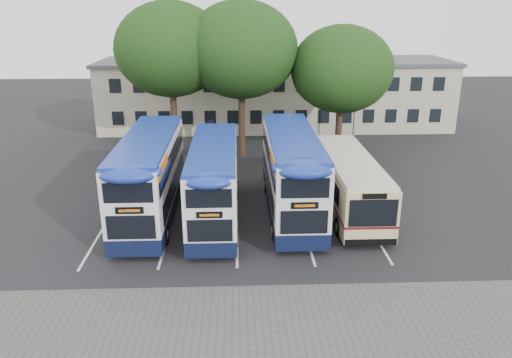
{
  "coord_description": "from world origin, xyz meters",
  "views": [
    {
      "loc": [
        -3.68,
        -20.08,
        11.1
      ],
      "look_at": [
        -2.69,
        5.0,
        2.26
      ],
      "focal_mm": 35.0,
      "sensor_mm": 36.0,
      "label": 1
    }
  ],
  "objects_px": {
    "tree_right": "(342,69)",
    "bus_dd_right": "(292,170)",
    "lamp_post": "(357,83)",
    "bus_single": "(349,180)",
    "tree_mid": "(241,50)",
    "bus_dd_left": "(150,173)",
    "tree_left": "(171,49)",
    "bus_dd_mid": "(214,179)"
  },
  "relations": [
    {
      "from": "tree_right",
      "to": "bus_dd_right",
      "type": "distance_m",
      "value": 12.48
    },
    {
      "from": "lamp_post",
      "to": "bus_single",
      "type": "relative_size",
      "value": 0.88
    },
    {
      "from": "tree_mid",
      "to": "bus_single",
      "type": "distance_m",
      "value": 13.89
    },
    {
      "from": "bus_dd_left",
      "to": "tree_left",
      "type": "bearing_deg",
      "value": 90.23
    },
    {
      "from": "tree_right",
      "to": "bus_dd_left",
      "type": "distance_m",
      "value": 17.14
    },
    {
      "from": "bus_dd_right",
      "to": "bus_single",
      "type": "xyz_separation_m",
      "value": [
        3.28,
        0.34,
        -0.74
      ]
    },
    {
      "from": "bus_dd_left",
      "to": "bus_dd_mid",
      "type": "height_order",
      "value": "bus_dd_left"
    },
    {
      "from": "tree_left",
      "to": "bus_dd_mid",
      "type": "distance_m",
      "value": 14.28
    },
    {
      "from": "lamp_post",
      "to": "bus_dd_mid",
      "type": "xyz_separation_m",
      "value": [
        -10.92,
        -14.99,
        -2.78
      ]
    },
    {
      "from": "lamp_post",
      "to": "bus_dd_mid",
      "type": "relative_size",
      "value": 0.9
    },
    {
      "from": "tree_left",
      "to": "bus_dd_right",
      "type": "bearing_deg",
      "value": -56.68
    },
    {
      "from": "tree_left",
      "to": "tree_mid",
      "type": "relative_size",
      "value": 1.0
    },
    {
      "from": "lamp_post",
      "to": "tree_right",
      "type": "distance_m",
      "value": 4.17
    },
    {
      "from": "bus_dd_mid",
      "to": "bus_single",
      "type": "bearing_deg",
      "value": 8.91
    },
    {
      "from": "bus_single",
      "to": "tree_right",
      "type": "bearing_deg",
      "value": 82.04
    },
    {
      "from": "bus_single",
      "to": "bus_dd_mid",
      "type": "bearing_deg",
      "value": -171.09
    },
    {
      "from": "tree_mid",
      "to": "bus_dd_mid",
      "type": "xyz_separation_m",
      "value": [
        -1.63,
        -12.13,
        -5.63
      ]
    },
    {
      "from": "tree_left",
      "to": "tree_right",
      "type": "relative_size",
      "value": 1.17
    },
    {
      "from": "tree_left",
      "to": "tree_right",
      "type": "height_order",
      "value": "tree_left"
    },
    {
      "from": "lamp_post",
      "to": "bus_single",
      "type": "xyz_separation_m",
      "value": [
        -3.42,
        -13.81,
        -3.34
      ]
    },
    {
      "from": "tree_left",
      "to": "bus_single",
      "type": "bearing_deg",
      "value": -46.08
    },
    {
      "from": "tree_left",
      "to": "bus_dd_mid",
      "type": "relative_size",
      "value": 1.14
    },
    {
      "from": "tree_right",
      "to": "bus_single",
      "type": "bearing_deg",
      "value": -97.96
    },
    {
      "from": "tree_right",
      "to": "bus_dd_mid",
      "type": "relative_size",
      "value": 0.97
    },
    {
      "from": "lamp_post",
      "to": "tree_right",
      "type": "relative_size",
      "value": 0.93
    },
    {
      "from": "bus_dd_left",
      "to": "bus_single",
      "type": "distance_m",
      "value": 11.02
    },
    {
      "from": "bus_dd_left",
      "to": "bus_single",
      "type": "height_order",
      "value": "bus_dd_left"
    },
    {
      "from": "bus_dd_right",
      "to": "tree_left",
      "type": "bearing_deg",
      "value": 123.32
    },
    {
      "from": "bus_single",
      "to": "bus_dd_right",
      "type": "bearing_deg",
      "value": -174.11
    },
    {
      "from": "bus_dd_left",
      "to": "bus_single",
      "type": "xyz_separation_m",
      "value": [
        10.98,
        0.6,
        -0.73
      ]
    },
    {
      "from": "bus_dd_right",
      "to": "bus_single",
      "type": "bearing_deg",
      "value": 5.89
    },
    {
      "from": "bus_dd_mid",
      "to": "tree_mid",
      "type": "bearing_deg",
      "value": 82.34
    },
    {
      "from": "tree_left",
      "to": "bus_dd_right",
      "type": "xyz_separation_m",
      "value": [
        7.75,
        -11.79,
        -5.46
      ]
    },
    {
      "from": "bus_dd_left",
      "to": "bus_dd_right",
      "type": "height_order",
      "value": "bus_dd_right"
    },
    {
      "from": "tree_mid",
      "to": "bus_dd_right",
      "type": "relative_size",
      "value": 1.06
    },
    {
      "from": "bus_single",
      "to": "bus_dd_left",
      "type": "bearing_deg",
      "value": -176.9
    },
    {
      "from": "lamp_post",
      "to": "tree_right",
      "type": "xyz_separation_m",
      "value": [
        -1.96,
        -3.36,
        1.5
      ]
    },
    {
      "from": "lamp_post",
      "to": "bus_dd_right",
      "type": "bearing_deg",
      "value": -115.33
    },
    {
      "from": "tree_left",
      "to": "tree_right",
      "type": "bearing_deg",
      "value": -4.6
    },
    {
      "from": "lamp_post",
      "to": "bus_dd_left",
      "type": "xyz_separation_m",
      "value": [
        -14.4,
        -14.41,
        -2.61
      ]
    },
    {
      "from": "bus_dd_left",
      "to": "bus_dd_right",
      "type": "relative_size",
      "value": 1.0
    },
    {
      "from": "tree_right",
      "to": "bus_dd_mid",
      "type": "height_order",
      "value": "tree_right"
    }
  ]
}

